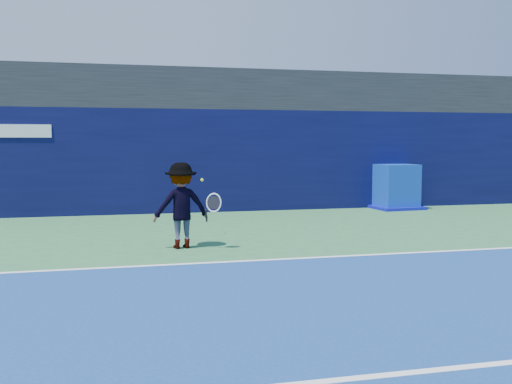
% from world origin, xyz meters
% --- Properties ---
extents(ground, '(80.00, 80.00, 0.00)m').
position_xyz_m(ground, '(0.00, 0.00, 0.00)').
color(ground, '#306B3E').
rests_on(ground, ground).
extents(baseline, '(24.00, 0.10, 0.01)m').
position_xyz_m(baseline, '(0.00, 3.00, 0.01)').
color(baseline, white).
rests_on(baseline, ground).
extents(service_line, '(24.00, 0.10, 0.01)m').
position_xyz_m(service_line, '(0.00, -2.00, 0.01)').
color(service_line, white).
rests_on(service_line, ground).
extents(stadium_band, '(36.00, 3.00, 1.20)m').
position_xyz_m(stadium_band, '(0.00, 11.50, 3.60)').
color(stadium_band, black).
rests_on(stadium_band, back_wall_assembly).
extents(back_wall_assembly, '(36.00, 1.03, 3.00)m').
position_xyz_m(back_wall_assembly, '(-0.00, 10.50, 1.50)').
color(back_wall_assembly, '#090A33').
rests_on(back_wall_assembly, ground).
extents(equipment_cart, '(1.55, 1.55, 1.37)m').
position_xyz_m(equipment_cart, '(5.32, 9.66, 0.62)').
color(equipment_cart, '#0C34AB').
rests_on(equipment_cart, ground).
extents(tennis_player, '(1.31, 0.75, 1.66)m').
position_xyz_m(tennis_player, '(-1.81, 4.54, 0.83)').
color(tennis_player, white).
rests_on(tennis_player, ground).
extents(tennis_ball, '(0.06, 0.06, 0.06)m').
position_xyz_m(tennis_ball, '(-1.22, 5.81, 1.23)').
color(tennis_ball, '#C9E018').
rests_on(tennis_ball, ground).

